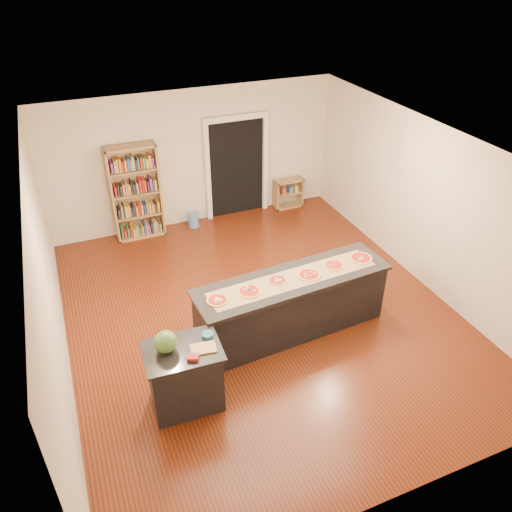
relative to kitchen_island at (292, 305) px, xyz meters
name	(u,v)px	position (x,y,z in m)	size (l,w,h in m)	color
room	(261,240)	(-0.28, 0.55, 0.90)	(6.00, 7.00, 2.80)	beige
doorway	(236,162)	(0.62, 4.01, 0.70)	(1.40, 0.09, 2.21)	black
kitchen_island	(292,305)	(0.00, 0.00, 0.00)	(3.01, 0.82, 0.99)	black
side_counter	(185,377)	(-1.90, -0.79, -0.02)	(0.96, 0.70, 0.95)	black
bookshelf	(136,193)	(-1.57, 3.83, 0.46)	(0.96, 0.34, 1.92)	tan
low_shelf	(288,193)	(1.79, 3.86, -0.17)	(0.66, 0.28, 0.66)	tan
waste_bin	(193,220)	(-0.46, 3.77, -0.34)	(0.23, 0.23, 0.33)	#5786C2
kraft_paper	(294,279)	(0.00, -0.01, 0.49)	(2.61, 0.47, 0.00)	olive
watermelon	(166,342)	(-2.07, -0.73, 0.59)	(0.28, 0.28, 0.28)	#144214
cutting_board	(203,348)	(-1.65, -0.87, 0.46)	(0.31, 0.21, 0.02)	tan
package_red	(193,358)	(-1.82, -1.00, 0.47)	(0.14, 0.10, 0.05)	maroon
package_teal	(208,335)	(-1.53, -0.68, 0.47)	(0.15, 0.15, 0.06)	#195966
pizza_a	(217,300)	(-1.20, -0.09, 0.51)	(0.30, 0.30, 0.02)	#B68846
pizza_b	(249,291)	(-0.72, -0.07, 0.51)	(0.34, 0.34, 0.02)	#B68846
pizza_c	(277,280)	(-0.24, 0.03, 0.51)	(0.28, 0.28, 0.02)	#B68846
pizza_d	(309,275)	(0.24, -0.03, 0.51)	(0.34, 0.34, 0.02)	#B68846
pizza_e	(334,265)	(0.72, 0.05, 0.51)	(0.30, 0.30, 0.02)	#B68846
pizza_f	(361,258)	(1.20, 0.07, 0.51)	(0.34, 0.34, 0.02)	#B68846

